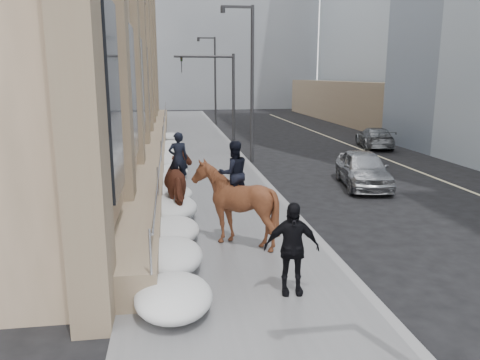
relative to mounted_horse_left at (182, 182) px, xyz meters
name	(u,v)px	position (x,y,z in m)	size (l,w,h in m)	color
ground	(232,271)	(1.06, -4.50, -1.20)	(140.00, 140.00, 0.00)	black
sidewalk	(203,179)	(1.06, 5.50, -1.14)	(5.00, 80.00, 0.12)	#565659
curb	(261,177)	(3.68, 5.50, -1.14)	(0.24, 80.00, 0.12)	slate
lane_line	(423,173)	(11.56, 5.50, -1.19)	(0.15, 70.00, 0.01)	#BFB78C
limestone_building	(100,1)	(-4.20, 15.46, 7.70)	(6.10, 44.00, 18.00)	#877258
bg_building_mid	(205,8)	(5.06, 55.50, 12.80)	(30.00, 12.00, 28.00)	slate
bg_building_far	(140,42)	(-4.94, 67.50, 8.80)	(24.00, 12.00, 20.00)	gray
streetlight_mid	(249,75)	(3.80, 9.50, 3.38)	(1.71, 0.24, 8.00)	#2D2D30
streetlight_far	(213,75)	(3.80, 29.50, 3.38)	(1.71, 0.24, 8.00)	#2D2D30
traffic_signal	(220,84)	(3.13, 17.50, 2.81)	(4.10, 0.22, 6.00)	#2D2D30
snow_bank	(171,180)	(-0.36, 3.61, -0.73)	(1.70, 18.10, 0.76)	#BABCC1
mounted_horse_left	(182,182)	(0.00, 0.00, 0.00)	(1.39, 2.52, 2.68)	#492215
mounted_horse_right	(234,200)	(1.31, -2.98, 0.13)	(2.20, 2.37, 2.78)	#472414
pedestrian	(292,248)	(2.08, -6.05, -0.10)	(1.15, 0.48, 1.95)	black
car_silver	(363,169)	(7.61, 3.33, -0.44)	(1.79, 4.44, 1.51)	#9FA2A7
car_grey	(375,138)	(12.69, 13.53, -0.54)	(1.84, 4.53, 1.31)	slate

